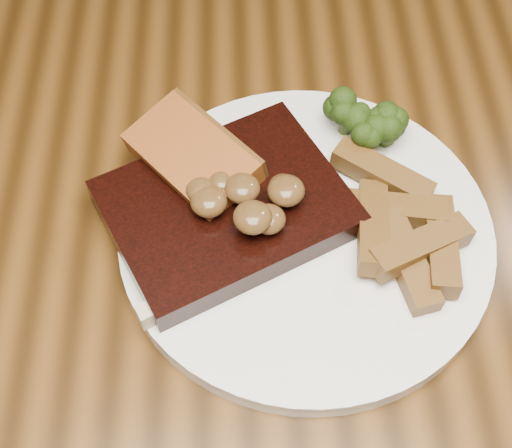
{
  "coord_description": "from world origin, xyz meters",
  "views": [
    {
      "loc": [
        -0.02,
        -0.29,
        1.21
      ],
      "look_at": [
        -0.01,
        0.0,
        0.78
      ],
      "focal_mm": 50.0,
      "sensor_mm": 36.0,
      "label": 1
    }
  ],
  "objects_px": {
    "plate": "(305,234)",
    "potato_wedges": "(386,227)",
    "garlic_bread": "(194,173)",
    "dining_table": "(265,305)",
    "steak": "(226,209)"
  },
  "relations": [
    {
      "from": "dining_table",
      "to": "steak",
      "type": "bearing_deg",
      "value": 143.57
    },
    {
      "from": "plate",
      "to": "garlic_bread",
      "type": "distance_m",
      "value": 0.1
    },
    {
      "from": "plate",
      "to": "potato_wedges",
      "type": "distance_m",
      "value": 0.06
    },
    {
      "from": "garlic_bread",
      "to": "potato_wedges",
      "type": "bearing_deg",
      "value": 27.64
    },
    {
      "from": "steak",
      "to": "garlic_bread",
      "type": "bearing_deg",
      "value": 98.15
    },
    {
      "from": "dining_table",
      "to": "garlic_bread",
      "type": "relative_size",
      "value": 15.75
    },
    {
      "from": "dining_table",
      "to": "plate",
      "type": "distance_m",
      "value": 0.1
    },
    {
      "from": "plate",
      "to": "garlic_bread",
      "type": "relative_size",
      "value": 2.79
    },
    {
      "from": "dining_table",
      "to": "garlic_bread",
      "type": "xyz_separation_m",
      "value": [
        -0.05,
        0.06,
        0.12
      ]
    },
    {
      "from": "plate",
      "to": "garlic_bread",
      "type": "bearing_deg",
      "value": 150.33
    },
    {
      "from": "dining_table",
      "to": "steak",
      "type": "distance_m",
      "value": 0.12
    },
    {
      "from": "steak",
      "to": "potato_wedges",
      "type": "relative_size",
      "value": 1.63
    },
    {
      "from": "plate",
      "to": "garlic_bread",
      "type": "xyz_separation_m",
      "value": [
        -0.09,
        0.05,
        0.02
      ]
    },
    {
      "from": "garlic_bread",
      "to": "potato_wedges",
      "type": "xyz_separation_m",
      "value": [
        0.14,
        -0.06,
        0.0
      ]
    },
    {
      "from": "dining_table",
      "to": "potato_wedges",
      "type": "distance_m",
      "value": 0.15
    }
  ]
}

